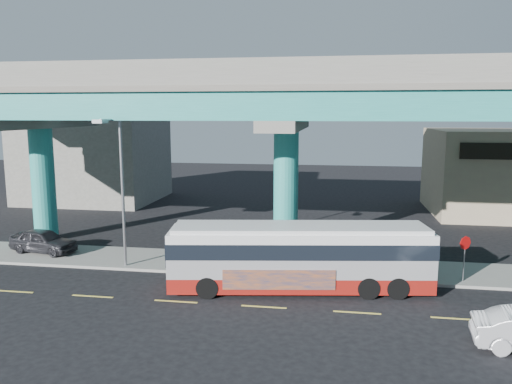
% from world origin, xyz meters
% --- Properties ---
extents(ground, '(120.00, 120.00, 0.00)m').
position_xyz_m(ground, '(0.00, 0.00, 0.00)').
color(ground, black).
rests_on(ground, ground).
extents(sidewalk, '(70.00, 4.00, 0.15)m').
position_xyz_m(sidewalk, '(0.00, 5.50, 0.07)').
color(sidewalk, gray).
rests_on(sidewalk, ground).
extents(lane_markings, '(58.00, 0.12, 0.01)m').
position_xyz_m(lane_markings, '(-0.00, -0.30, 0.01)').
color(lane_markings, '#D8C64C').
rests_on(lane_markings, ground).
extents(viaduct, '(52.00, 12.40, 11.70)m').
position_xyz_m(viaduct, '(-0.00, 9.11, 9.14)').
color(viaduct, '#217D76').
rests_on(viaduct, ground).
extents(building_concrete, '(12.00, 10.00, 9.00)m').
position_xyz_m(building_concrete, '(-20.00, 24.00, 4.50)').
color(building_concrete, gray).
rests_on(building_concrete, ground).
extents(transit_bus, '(12.55, 4.45, 3.16)m').
position_xyz_m(transit_bus, '(1.37, 2.10, 1.73)').
color(transit_bus, maroon).
rests_on(transit_bus, ground).
extents(parked_car, '(3.08, 4.68, 1.40)m').
position_xyz_m(parked_car, '(-14.13, 5.66, 0.85)').
color(parked_car, '#29292E').
rests_on(parked_car, sidewalk).
extents(street_lamp, '(0.50, 2.62, 8.10)m').
position_xyz_m(street_lamp, '(-8.25, 3.43, 5.39)').
color(street_lamp, gray).
rests_on(street_lamp, sidewalk).
extents(stop_sign, '(0.60, 0.39, 2.29)m').
position_xyz_m(stop_sign, '(9.31, 4.18, 1.78)').
color(stop_sign, gray).
rests_on(stop_sign, sidewalk).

